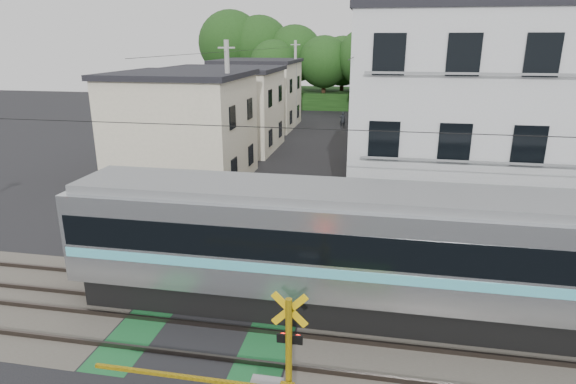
# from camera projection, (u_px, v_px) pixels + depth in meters

# --- Properties ---
(ground) EXTENTS (120.00, 120.00, 0.00)m
(ground) POSITION_uv_depth(u_px,v_px,m) (213.00, 318.00, 14.43)
(ground) COLOR black
(track_bed) EXTENTS (120.00, 120.00, 0.14)m
(track_bed) POSITION_uv_depth(u_px,v_px,m) (213.00, 317.00, 14.42)
(track_bed) COLOR #47423A
(track_bed) RESTS_ON ground
(crossing_signal_far) EXTENTS (4.74, 0.65, 3.09)m
(crossing_signal_far) POSITION_uv_depth(u_px,v_px,m) (178.00, 242.00, 18.10)
(crossing_signal_far) COLOR yellow
(crossing_signal_far) RESTS_ON ground
(apartment_block) EXTENTS (10.20, 8.36, 9.30)m
(apartment_block) POSITION_uv_depth(u_px,v_px,m) (472.00, 122.00, 20.43)
(apartment_block) COLOR silver
(apartment_block) RESTS_ON ground
(houses_row) EXTENTS (22.07, 31.35, 6.80)m
(houses_row) POSITION_uv_depth(u_px,v_px,m) (323.00, 103.00, 37.71)
(houses_row) COLOR beige
(houses_row) RESTS_ON ground
(tree_hill) EXTENTS (40.00, 13.01, 11.76)m
(tree_hill) POSITION_uv_depth(u_px,v_px,m) (340.00, 61.00, 58.49)
(tree_hill) COLOR #1D4316
(tree_hill) RESTS_ON ground
(catenary) EXTENTS (60.00, 5.04, 7.00)m
(catenary) POSITION_uv_depth(u_px,v_px,m) (430.00, 215.00, 12.29)
(catenary) COLOR #2D2D33
(catenary) RESTS_ON ground
(utility_poles) EXTENTS (7.90, 42.00, 8.00)m
(utility_poles) POSITION_uv_depth(u_px,v_px,m) (301.00, 96.00, 34.96)
(utility_poles) COLOR #A5A5A0
(utility_poles) RESTS_ON ground
(pedestrian) EXTENTS (0.59, 0.42, 1.52)m
(pedestrian) POSITION_uv_depth(u_px,v_px,m) (343.00, 120.00, 45.68)
(pedestrian) COLOR black
(pedestrian) RESTS_ON ground
(weed_patches) EXTENTS (10.25, 8.80, 0.40)m
(weed_patches) POSITION_uv_depth(u_px,v_px,m) (269.00, 320.00, 13.98)
(weed_patches) COLOR #2D5E1E
(weed_patches) RESTS_ON ground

